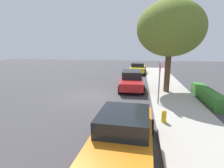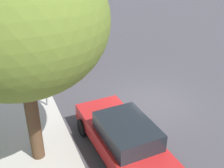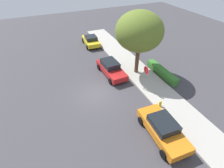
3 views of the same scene
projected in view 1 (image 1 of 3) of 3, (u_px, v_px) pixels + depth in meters
ground_plane at (93, 96)px, 12.55m from camera, size 60.00×60.00×0.00m
sidewalk_curb at (173, 99)px, 11.69m from camera, size 32.00×2.99×0.14m
stop_sign at (160, 75)px, 10.12m from camera, size 0.80×0.08×2.73m
parked_car_red at (132, 80)px, 14.48m from camera, size 4.62×2.09×1.47m
parked_car_orange at (123, 134)px, 5.74m from camera, size 4.58×2.23×1.46m
parked_car_yellow at (138, 68)px, 22.36m from camera, size 3.98×2.16×1.36m
street_tree_near_corner at (170, 29)px, 12.46m from camera, size 4.79×4.79×6.72m
fire_hydrant at (164, 117)px, 7.95m from camera, size 0.30×0.22×0.72m
front_yard_hedge at (207, 95)px, 11.46m from camera, size 4.66×0.74×0.76m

